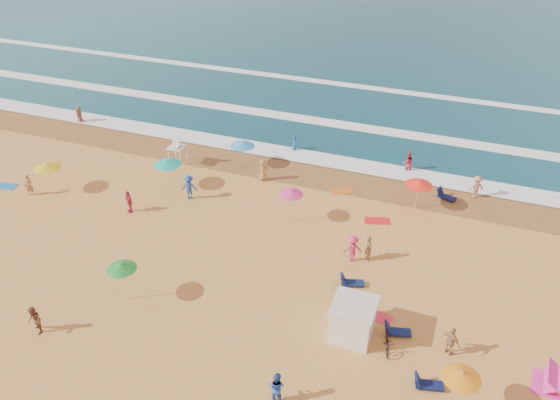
% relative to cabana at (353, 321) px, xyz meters
% --- Properties ---
extents(ground, '(220.00, 220.00, 0.00)m').
position_rel_cabana_xyz_m(ground, '(-7.47, 2.65, -1.00)').
color(ground, gold).
rests_on(ground, ground).
extents(wet_sand, '(220.00, 220.00, 0.00)m').
position_rel_cabana_xyz_m(wet_sand, '(-7.47, 15.15, -0.99)').
color(wet_sand, olive).
rests_on(wet_sand, ground).
extents(surf_foam, '(200.00, 18.70, 0.05)m').
position_rel_cabana_xyz_m(surf_foam, '(-7.47, 23.97, -0.90)').
color(surf_foam, white).
rests_on(surf_foam, ground).
extents(cabana, '(2.00, 2.00, 2.00)m').
position_rel_cabana_xyz_m(cabana, '(0.00, 0.00, 0.00)').
color(cabana, silver).
rests_on(cabana, ground).
extents(cabana_roof, '(2.20, 2.20, 0.12)m').
position_rel_cabana_xyz_m(cabana_roof, '(-0.00, 0.00, 1.06)').
color(cabana_roof, silver).
rests_on(cabana_roof, cabana).
extents(bicycle, '(0.89, 1.69, 0.85)m').
position_rel_cabana_xyz_m(bicycle, '(1.90, -0.30, -0.58)').
color(bicycle, black).
rests_on(bicycle, ground).
extents(lifeguard_stand, '(1.20, 1.20, 2.10)m').
position_rel_cabana_xyz_m(lifeguard_stand, '(-17.44, 12.99, 0.05)').
color(lifeguard_stand, white).
rests_on(lifeguard_stand, ground).
extents(beach_umbrellas, '(56.37, 29.66, 0.80)m').
position_rel_cabana_xyz_m(beach_umbrellas, '(-6.89, 1.89, 1.12)').
color(beach_umbrellas, '#FF2A1A').
rests_on(beach_umbrellas, ground).
extents(loungers, '(53.66, 24.49, 0.34)m').
position_rel_cabana_xyz_m(loungers, '(-0.17, 1.34, -0.83)').
color(loungers, '#0F1C4B').
rests_on(loungers, ground).
extents(towels, '(44.83, 23.88, 0.03)m').
position_rel_cabana_xyz_m(towels, '(-1.86, 1.50, -0.98)').
color(towels, red).
rests_on(towels, ground).
extents(beachgoers, '(35.94, 24.89, 2.09)m').
position_rel_cabana_xyz_m(beachgoers, '(-9.01, 7.88, -0.19)').
color(beachgoers, blue).
rests_on(beachgoers, ground).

